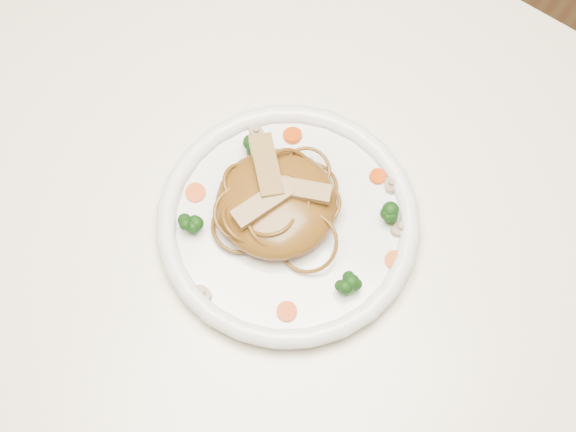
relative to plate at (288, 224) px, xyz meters
The scene contains 20 objects.
ground 0.76m from the plate, 164.17° to the right, with size 4.00×4.00×0.00m, color brown.
table 0.11m from the plate, 164.17° to the right, with size 1.20×0.80×0.75m.
plate is the anchor object (origin of this frame).
noodle_mound 0.03m from the plate, behind, with size 0.12×0.12×0.04m, color brown.
chicken_a 0.05m from the plate, 85.79° to the left, with size 0.06×0.02×0.01m, color #9E7F4A.
chicken_b 0.07m from the plate, 153.85° to the left, with size 0.07×0.02×0.01m, color #9E7F4A.
chicken_c 0.06m from the plate, 145.98° to the right, with size 0.06×0.02×0.01m, color #9E7F4A.
broccoli_0 0.11m from the plate, 37.11° to the left, with size 0.03×0.03×0.03m, color #11380B, non-canonical shape.
broccoli_1 0.09m from the plate, 151.58° to the left, with size 0.02×0.02×0.03m, color #11380B, non-canonical shape.
broccoli_2 0.10m from the plate, 140.29° to the right, with size 0.02×0.02×0.03m, color #11380B, non-canonical shape.
broccoli_3 0.10m from the plate, 14.51° to the right, with size 0.03×0.03×0.03m, color #11380B, non-canonical shape.
carrot_0 0.11m from the plate, 64.20° to the left, with size 0.02×0.02×0.01m, color #B53B06.
carrot_1 0.10m from the plate, 161.92° to the right, with size 0.02×0.02×0.01m, color #B53B06.
carrot_2 0.12m from the plate, 14.19° to the left, with size 0.02×0.02×0.01m, color #B53B06.
carrot_3 0.10m from the plate, 123.42° to the left, with size 0.02×0.02×0.01m, color #B53B06.
carrot_4 0.10m from the plate, 54.58° to the right, with size 0.02×0.02×0.01m, color #B53B06.
mushroom_0 0.12m from the plate, 101.12° to the right, with size 0.02×0.02×0.01m, color tan.
mushroom_1 0.12m from the plate, 31.75° to the left, with size 0.02×0.02×0.01m, color tan.
mushroom_2 0.11m from the plate, 144.49° to the left, with size 0.02×0.02×0.01m, color tan.
mushroom_3 0.12m from the plate, 56.64° to the left, with size 0.02×0.02×0.01m, color tan.
Camera 1 is at (0.22, -0.26, 1.56)m, focal length 52.63 mm.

